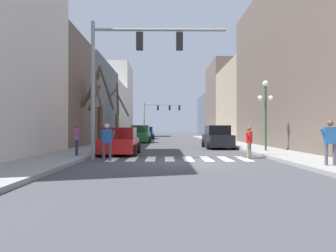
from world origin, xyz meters
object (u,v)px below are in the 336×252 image
car_parked_right_mid (147,133)px  pedestrian_on_right_sidewalk (107,139)px  car_driving_toward_lane (141,135)px  traffic_signal_far (159,111)px  pedestrian_crossing_street (330,139)px  car_at_intersection (217,138)px  pedestrian_on_left_sidewalk (249,140)px  pedestrian_near_right_corner (77,136)px  street_tree_right_far (96,115)px  traffic_signal_near (130,60)px  street_lamp_right_corner (266,101)px  car_parked_right_near (120,142)px  street_tree_left_far (116,114)px  street_tree_left_near (97,108)px

car_parked_right_mid → pedestrian_on_right_sidewalk: car_parked_right_mid is taller
car_driving_toward_lane → traffic_signal_far: bearing=-4.2°
pedestrian_crossing_street → pedestrian_on_right_sidewalk: bearing=-14.8°
car_at_intersection → pedestrian_on_left_sidewalk: size_ratio=3.11×
traffic_signal_far → car_driving_toward_lane: 22.21m
pedestrian_near_right_corner → street_tree_right_far: size_ratio=0.30×
pedestrian_near_right_corner → pedestrian_crossing_street: (10.28, -4.53, 0.02)m
traffic_signal_near → pedestrian_on_left_sidewalk: (5.80, 0.38, -3.85)m
street_lamp_right_corner → car_at_intersection: (-2.15, 4.77, -2.35)m
traffic_signal_near → car_parked_right_near: (-0.88, 2.77, -4.05)m
car_driving_toward_lane → pedestrian_crossing_street: 24.12m
car_driving_toward_lane → traffic_signal_near: bearing=-177.4°
street_tree_left_far → street_tree_left_near: bearing=-88.9°
car_driving_toward_lane → car_at_intersection: car_driving_toward_lane is taller
street_lamp_right_corner → pedestrian_on_left_sidewalk: (-1.94, -3.60, -2.21)m
car_parked_right_near → pedestrian_on_right_sidewalk: 3.51m
traffic_signal_far → street_lamp_right_corner: bearing=-79.1°
pedestrian_near_right_corner → street_tree_left_near: (-0.92, 9.39, 1.96)m
pedestrian_on_left_sidewalk → pedestrian_crossing_street: bearing=57.1°
traffic_signal_far → street_tree_right_far: (-4.08, -32.38, -2.01)m
pedestrian_crossing_street → pedestrian_on_left_sidewalk: pedestrian_crossing_street is taller
traffic_signal_far → car_parked_right_near: size_ratio=1.63×
car_parked_right_near → car_driving_toward_lane: (0.02, 15.83, 0.11)m
street_tree_left_far → street_lamp_right_corner: bearing=-57.0°
street_lamp_right_corner → street_tree_left_near: (-11.36, 5.94, -0.08)m
pedestrian_on_right_sidewalk → traffic_signal_far: bearing=-93.3°
street_tree_left_far → car_at_intersection: bearing=-54.2°
street_lamp_right_corner → car_driving_toward_lane: bearing=120.5°
car_driving_toward_lane → car_at_intersection: size_ratio=0.86×
pedestrian_on_right_sidewalk → street_tree_left_far: 22.82m
car_parked_right_mid → pedestrian_crossing_street: pedestrian_crossing_street is taller
traffic_signal_near → pedestrian_on_right_sidewalk: size_ratio=3.89×
pedestrian_near_right_corner → pedestrian_crossing_street: size_ratio=0.98×
pedestrian_on_left_sidewalk → car_parked_right_mid: bearing=-133.0°
pedestrian_near_right_corner → pedestrian_on_left_sidewalk: (8.50, -0.15, -0.17)m
traffic_signal_far → pedestrian_on_right_sidewalk: size_ratio=3.98×
car_driving_toward_lane → pedestrian_on_right_sidewalk: car_driving_toward_lane is taller
traffic_signal_near → street_tree_right_far: 9.06m
street_lamp_right_corner → street_tree_left_far: (-11.59, 17.84, -0.04)m
car_at_intersection → car_parked_right_near: bearing=132.8°
pedestrian_crossing_street → street_tree_right_far: size_ratio=0.30×
pedestrian_on_right_sidewalk → pedestrian_on_left_sidewalk: bearing=-171.7°
pedestrian_on_left_sidewalk → street_tree_left_near: street_tree_left_near is taller
traffic_signal_far → car_parked_right_mid: (-1.63, -8.75, -3.63)m
street_tree_left_far → traffic_signal_near: bearing=-80.0°
street_tree_right_far → street_tree_left_far: street_tree_left_far is taller
street_lamp_right_corner → street_tree_right_far: 11.84m
pedestrian_crossing_street → car_at_intersection: bearing=-75.0°
car_parked_right_near → pedestrian_on_left_sidewalk: bearing=-109.7°
car_driving_toward_lane → street_tree_right_far: bearing=166.7°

